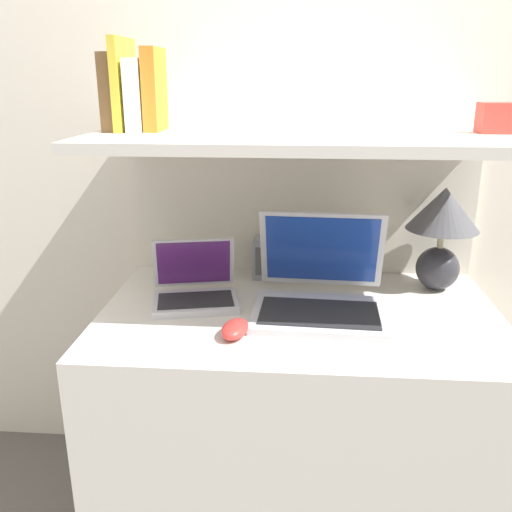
# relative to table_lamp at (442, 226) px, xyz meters

# --- Properties ---
(wall_back) EXTENTS (6.00, 0.05, 2.40)m
(wall_back) POSITION_rel_table_lamp_xyz_m (-0.43, 0.20, 0.25)
(wall_back) COLOR silver
(wall_back) RESTS_ON ground_plane
(desk) EXTENTS (1.13, 0.68, 0.75)m
(desk) POSITION_rel_table_lamp_xyz_m (-0.43, -0.21, -0.58)
(desk) COLOR silver
(desk) RESTS_ON ground_plane
(back_riser) EXTENTS (1.13, 0.04, 1.21)m
(back_riser) POSITION_rel_table_lamp_xyz_m (-0.43, 0.15, -0.35)
(back_riser) COLOR silver
(back_riser) RESTS_ON ground_plane
(shelf) EXTENTS (1.13, 0.62, 0.03)m
(shelf) POSITION_rel_table_lamp_xyz_m (-0.43, -0.14, 0.27)
(shelf) COLOR silver
(shelf) RESTS_ON back_riser
(table_lamp) EXTENTS (0.22, 0.22, 0.32)m
(table_lamp) POSITION_rel_table_lamp_xyz_m (0.00, 0.00, 0.00)
(table_lamp) COLOR #2D2D33
(table_lamp) RESTS_ON desk
(laptop_large) EXTENTS (0.38, 0.37, 0.27)m
(laptop_large) POSITION_rel_table_lamp_xyz_m (-0.37, -0.20, -0.15)
(laptop_large) COLOR silver
(laptop_large) RESTS_ON desk
(laptop_small) EXTENTS (0.28, 0.25, 0.18)m
(laptop_small) POSITION_rel_table_lamp_xyz_m (-0.73, -0.16, -0.17)
(laptop_small) COLOR silver
(laptop_small) RESTS_ON desk
(computer_mouse) EXTENTS (0.09, 0.12, 0.04)m
(computer_mouse) POSITION_rel_table_lamp_xyz_m (-0.59, -0.38, -0.18)
(computer_mouse) COLOR red
(computer_mouse) RESTS_ON desk
(router_box) EXTENTS (0.10, 0.07, 0.14)m
(router_box) POSITION_rel_table_lamp_xyz_m (-0.53, 0.05, -0.14)
(router_box) COLOR gray
(router_box) RESTS_ON desk
(book_brown) EXTENTS (0.04, 0.14, 0.20)m
(book_brown) POSITION_rel_table_lamp_xyz_m (-0.94, -0.14, 0.39)
(book_brown) COLOR brown
(book_brown) RESTS_ON shelf
(book_yellow) EXTENTS (0.02, 0.18, 0.24)m
(book_yellow) POSITION_rel_table_lamp_xyz_m (-0.91, -0.14, 0.41)
(book_yellow) COLOR gold
(book_yellow) RESTS_ON shelf
(book_white) EXTENTS (0.04, 0.17, 0.19)m
(book_white) POSITION_rel_table_lamp_xyz_m (-0.87, -0.14, 0.38)
(book_white) COLOR silver
(book_white) RESTS_ON shelf
(book_orange) EXTENTS (0.04, 0.13, 0.21)m
(book_orange) POSITION_rel_table_lamp_xyz_m (-0.83, -0.14, 0.40)
(book_orange) COLOR orange
(book_orange) RESTS_ON shelf
(shelf_gadget) EXTENTS (0.09, 0.07, 0.08)m
(shelf_gadget) POSITION_rel_table_lamp_xyz_m (0.07, -0.14, 0.33)
(shelf_gadget) COLOR #CC3D33
(shelf_gadget) RESTS_ON shelf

